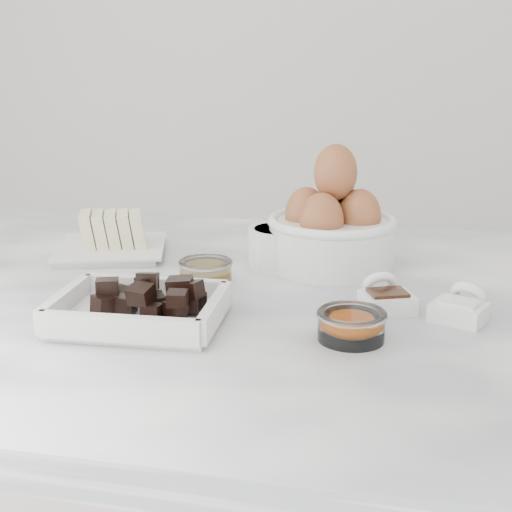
{
  "coord_description": "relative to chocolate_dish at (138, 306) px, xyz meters",
  "views": [
    {
      "loc": [
        0.2,
        -0.83,
        1.23
      ],
      "look_at": [
        0.02,
        0.03,
        0.98
      ],
      "focal_mm": 50.0,
      "sensor_mm": 36.0,
      "label": 1
    }
  ],
  "objects": [
    {
      "name": "marble_slab",
      "position": [
        0.08,
        0.13,
        -0.04
      ],
      "size": [
        1.2,
        0.8,
        0.04
      ],
      "primitive_type": "cube",
      "color": "white",
      "rests_on": "cabinet"
    },
    {
      "name": "zest_bowl",
      "position": [
        0.24,
        0.0,
        -0.0
      ],
      "size": [
        0.08,
        0.08,
        0.03
      ],
      "color": "white",
      "rests_on": "marble_slab"
    },
    {
      "name": "salt_spoon",
      "position": [
        0.35,
        0.09,
        -0.01
      ],
      "size": [
        0.07,
        0.08,
        0.04
      ],
      "color": "white",
      "rests_on": "marble_slab"
    },
    {
      "name": "butter_plate",
      "position": [
        -0.15,
        0.26,
        0.0
      ],
      "size": [
        0.2,
        0.2,
        0.06
      ],
      "color": "white",
      "rests_on": "marble_slab"
    },
    {
      "name": "egg_bowl",
      "position": [
        0.19,
        0.26,
        0.04
      ],
      "size": [
        0.18,
        0.18,
        0.17
      ],
      "color": "white",
      "rests_on": "marble_slab"
    },
    {
      "name": "chocolate_dish",
      "position": [
        0.0,
        0.0,
        0.0
      ],
      "size": [
        0.19,
        0.15,
        0.05
      ],
      "color": "white",
      "rests_on": "marble_slab"
    },
    {
      "name": "sugar_ramekin",
      "position": [
        0.12,
        0.25,
        0.01
      ],
      "size": [
        0.09,
        0.09,
        0.06
      ],
      "color": "white",
      "rests_on": "marble_slab"
    },
    {
      "name": "honey_bowl",
      "position": [
        0.03,
        0.16,
        -0.01
      ],
      "size": [
        0.07,
        0.07,
        0.03
      ],
      "color": "white",
      "rests_on": "marble_slab"
    },
    {
      "name": "vanilla_spoon",
      "position": [
        0.27,
        0.1,
        -0.01
      ],
      "size": [
        0.07,
        0.09,
        0.04
      ],
      "color": "white",
      "rests_on": "marble_slab"
    }
  ]
}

